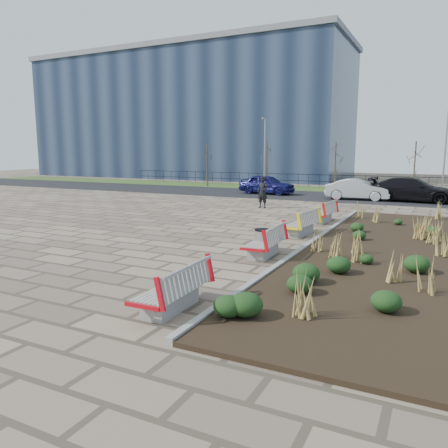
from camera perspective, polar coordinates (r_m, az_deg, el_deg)
The scene contains 22 objects.
ground at distance 13.09m, azimuth -11.87°, elevation -5.36°, with size 120.00×120.00×0.00m, color #84715B.
planting_bed at distance 15.33m, azimuth 19.64°, elevation -3.34°, with size 4.50×18.00×0.10m, color black.
planting_curb at distance 15.75m, azimuth 11.21°, elevation -2.53°, with size 0.16×18.00×0.15m, color gray.
grass_verge_far at distance 38.84m, azimuth 14.65°, elevation 4.36°, with size 80.00×5.00×0.04m, color #33511E.
road at distance 33.02m, azimuth 12.48°, elevation 3.56°, with size 80.00×7.00×0.02m, color black.
bench_a at distance 9.29m, azimuth -6.99°, elevation -8.20°, with size 0.90×2.10×1.00m, color red, non-canonical shape.
bench_b at distance 13.89m, azimuth 5.19°, elevation -2.20°, with size 0.90×2.10×1.00m, color red, non-canonical shape.
bench_c at distance 17.61m, azimuth 9.91°, elevation 0.18°, with size 0.90×2.10×1.00m, color #FFE90D, non-canonical shape.
bench_d at distance 20.97m, azimuth 12.68°, elevation 1.58°, with size 0.90×2.10×1.00m, color red, non-canonical shape.
litter_bin at distance 14.13m, azimuth 5.14°, elevation -2.39°, with size 0.55×0.55×0.81m, color #B2B2B7.
pedestrian at distance 25.70m, azimuth 5.07°, elevation 4.16°, with size 0.68×0.44×1.86m, color black.
car_blue at distance 34.03m, azimuth 5.62°, elevation 5.18°, with size 1.74×4.33×1.48m, color #121251.
car_silver at distance 31.19m, azimuth 17.05°, elevation 4.34°, with size 1.48×4.25×1.40m, color #A5A9AD.
car_black at distance 31.24m, azimuth 23.41°, elevation 4.15°, with size 2.21×5.45×1.58m, color black.
tree_a at distance 41.49m, azimuth -2.25°, elevation 7.76°, with size 1.40×1.40×4.00m, color #4C3D2D, non-canonical shape.
tree_b at distance 38.97m, azimuth 5.58°, elevation 7.61°, with size 1.40×1.40×4.00m, color #4C3D2D, non-canonical shape.
tree_c at distance 37.25m, azimuth 14.30°, elevation 7.28°, with size 1.40×1.40×4.00m, color #4C3D2D, non-canonical shape.
tree_d at distance 36.46m, azimuth 23.61°, elevation 6.74°, with size 1.40×1.40×4.00m, color #4C3D2D, non-canonical shape.
lamp_west at distance 38.49m, azimuth 5.34°, elevation 9.08°, with size 0.24×0.60×6.00m, color gray, non-canonical shape.
lamp_east at distance 35.88m, azimuth 26.89°, elevation 8.08°, with size 0.24×0.60×6.00m, color gray, non-canonical shape.
railing_fence at distance 40.26m, azimuth 15.14°, elevation 5.39°, with size 44.00×0.10×1.20m, color black, non-canonical shape.
building_glass at distance 58.31m, azimuth -4.61°, elevation 13.62°, with size 40.00×14.00×15.00m, color #192338.
Camera 1 is at (7.91, -9.88, 3.32)m, focal length 35.00 mm.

